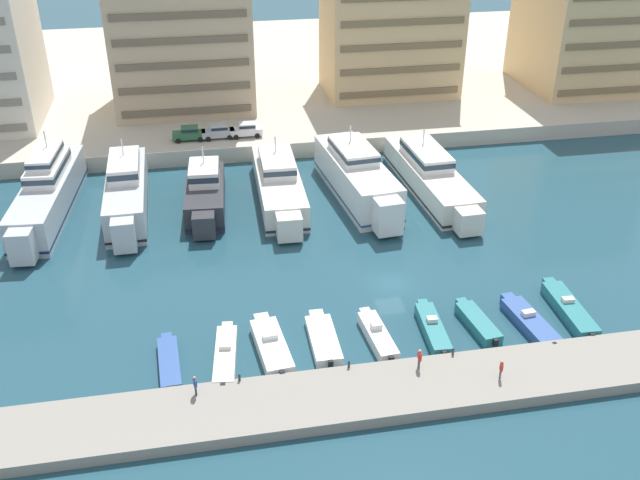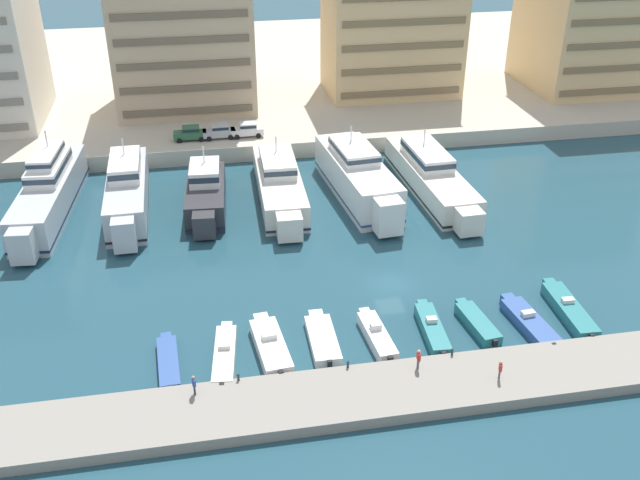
# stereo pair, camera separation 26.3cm
# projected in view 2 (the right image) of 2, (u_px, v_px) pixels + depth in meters

# --- Properties ---
(ground_plane) EXTENTS (400.00, 400.00, 0.00)m
(ground_plane) POSITION_uv_depth(u_px,v_px,m) (391.00, 283.00, 64.56)
(ground_plane) COLOR #234C5B
(quay_promenade) EXTENTS (180.00, 70.00, 2.04)m
(quay_promenade) POSITION_uv_depth(u_px,v_px,m) (289.00, 72.00, 120.13)
(quay_promenade) COLOR beige
(quay_promenade) RESTS_ON ground
(pier_dock) EXTENTS (120.00, 5.83, 0.90)m
(pier_dock) POSITION_uv_depth(u_px,v_px,m) (444.00, 385.00, 51.83)
(pier_dock) COLOR gray
(pier_dock) RESTS_ON ground
(yacht_silver_far_left) EXTENTS (5.82, 22.99, 8.27)m
(yacht_silver_far_left) POSITION_uv_depth(u_px,v_px,m) (49.00, 192.00, 75.77)
(yacht_silver_far_left) COLOR silver
(yacht_silver_far_left) RESTS_ON ground
(yacht_silver_left) EXTENTS (4.35, 20.04, 7.24)m
(yacht_silver_left) POSITION_uv_depth(u_px,v_px,m) (127.00, 191.00, 76.37)
(yacht_silver_left) COLOR silver
(yacht_silver_left) RESTS_ON ground
(yacht_charcoal_mid_left) EXTENTS (4.92, 15.08, 6.41)m
(yacht_charcoal_mid_left) POSITION_uv_depth(u_px,v_px,m) (206.00, 193.00, 76.94)
(yacht_charcoal_mid_left) COLOR #333338
(yacht_charcoal_mid_left) RESTS_ON ground
(yacht_ivory_center_left) EXTENTS (5.17, 20.95, 6.35)m
(yacht_ivory_center_left) POSITION_uv_depth(u_px,v_px,m) (279.00, 183.00, 79.09)
(yacht_ivory_center_left) COLOR silver
(yacht_ivory_center_left) RESTS_ON ground
(yacht_white_center) EXTENTS (6.56, 20.91, 7.36)m
(yacht_white_center) POSITION_uv_depth(u_px,v_px,m) (358.00, 177.00, 79.26)
(yacht_white_center) COLOR white
(yacht_white_center) RESTS_ON ground
(yacht_ivory_center_right) EXTENTS (5.49, 23.15, 6.30)m
(yacht_ivory_center_right) POSITION_uv_depth(u_px,v_px,m) (431.00, 176.00, 80.97)
(yacht_ivory_center_right) COLOR silver
(yacht_ivory_center_right) RESTS_ON ground
(motorboat_blue_far_left) EXTENTS (1.85, 6.97, 0.83)m
(motorboat_blue_far_left) POSITION_uv_depth(u_px,v_px,m) (168.00, 362.00, 54.15)
(motorboat_blue_far_left) COLOR #33569E
(motorboat_blue_far_left) RESTS_ON ground
(motorboat_cream_left) EXTENTS (2.37, 7.87, 1.30)m
(motorboat_cream_left) POSITION_uv_depth(u_px,v_px,m) (225.00, 355.00, 54.74)
(motorboat_cream_left) COLOR beige
(motorboat_cream_left) RESTS_ON ground
(motorboat_white_mid_left) EXTENTS (2.77, 7.92, 1.52)m
(motorboat_white_mid_left) POSITION_uv_depth(u_px,v_px,m) (270.00, 346.00, 55.68)
(motorboat_white_mid_left) COLOR white
(motorboat_white_mid_left) RESTS_ON ground
(motorboat_white_center_left) EXTENTS (2.20, 7.17, 0.84)m
(motorboat_white_center_left) POSITION_uv_depth(u_px,v_px,m) (322.00, 339.00, 56.74)
(motorboat_white_center_left) COLOR white
(motorboat_white_center_left) RESTS_ON ground
(motorboat_white_center) EXTENTS (1.98, 6.97, 1.50)m
(motorboat_white_center) POSITION_uv_depth(u_px,v_px,m) (377.00, 336.00, 56.85)
(motorboat_white_center) COLOR white
(motorboat_white_center) RESTS_ON ground
(motorboat_teal_center_right) EXTENTS (1.97, 7.40, 1.39)m
(motorboat_teal_center_right) POSITION_uv_depth(u_px,v_px,m) (432.00, 329.00, 57.65)
(motorboat_teal_center_right) COLOR teal
(motorboat_teal_center_right) RESTS_ON ground
(motorboat_teal_mid_right) EXTENTS (2.18, 6.34, 0.95)m
(motorboat_teal_mid_right) POSITION_uv_depth(u_px,v_px,m) (477.00, 323.00, 58.43)
(motorboat_teal_mid_right) COLOR teal
(motorboat_teal_mid_right) RESTS_ON ground
(motorboat_blue_right) EXTENTS (2.60, 7.65, 1.30)m
(motorboat_blue_right) POSITION_uv_depth(u_px,v_px,m) (529.00, 322.00, 58.60)
(motorboat_blue_right) COLOR #33569E
(motorboat_blue_right) RESTS_ON ground
(motorboat_teal_far_right) EXTENTS (2.13, 8.61, 1.39)m
(motorboat_teal_far_right) POSITION_uv_depth(u_px,v_px,m) (568.00, 310.00, 60.02)
(motorboat_teal_far_right) COLOR teal
(motorboat_teal_far_right) RESTS_ON ground
(car_green_far_left) EXTENTS (4.13, 1.98, 1.80)m
(car_green_far_left) POSITION_uv_depth(u_px,v_px,m) (190.00, 133.00, 89.49)
(car_green_far_left) COLOR #2D6642
(car_green_far_left) RESTS_ON quay_promenade
(car_silver_left) EXTENTS (4.15, 2.01, 1.80)m
(car_silver_left) POSITION_uv_depth(u_px,v_px,m) (219.00, 131.00, 90.06)
(car_silver_left) COLOR #B7BCC1
(car_silver_left) RESTS_ON quay_promenade
(car_white_mid_left) EXTENTS (4.10, 1.92, 1.80)m
(car_white_mid_left) POSITION_uv_depth(u_px,v_px,m) (247.00, 129.00, 90.61)
(car_white_mid_left) COLOR white
(car_white_mid_left) RESTS_ON quay_promenade
(apartment_block_left) EXTENTS (18.94, 15.84, 21.03)m
(apartment_block_left) POSITION_uv_depth(u_px,v_px,m) (182.00, 37.00, 97.71)
(apartment_block_left) COLOR #C6AD89
(apartment_block_left) RESTS_ON quay_promenade
(apartment_block_mid_left) EXTENTS (19.30, 12.37, 22.05)m
(apartment_block_mid_left) POSITION_uv_depth(u_px,v_px,m) (392.00, 23.00, 102.63)
(apartment_block_mid_left) COLOR #E0BC84
(apartment_block_mid_left) RESTS_ON quay_promenade
(apartment_block_center_left) EXTENTS (18.76, 17.62, 25.27)m
(apartment_block_center_left) POSITION_uv_depth(u_px,v_px,m) (597.00, 7.00, 104.90)
(apartment_block_center_left) COLOR #E0BC84
(apartment_block_center_left) RESTS_ON quay_promenade
(pedestrian_near_edge) EXTENTS (0.28, 0.62, 1.63)m
(pedestrian_near_edge) POSITION_uv_depth(u_px,v_px,m) (194.00, 383.00, 49.83)
(pedestrian_near_edge) COLOR #282D3D
(pedestrian_near_edge) RESTS_ON pier_dock
(pedestrian_mid_deck) EXTENTS (0.34, 0.58, 1.57)m
(pedestrian_mid_deck) POSITION_uv_depth(u_px,v_px,m) (500.00, 368.00, 51.30)
(pedestrian_mid_deck) COLOR #4C515B
(pedestrian_mid_deck) RESTS_ON pier_dock
(pedestrian_far_side) EXTENTS (0.26, 0.65, 1.69)m
(pedestrian_far_side) POSITION_uv_depth(u_px,v_px,m) (419.00, 357.00, 52.29)
(pedestrian_far_side) COLOR #4C515B
(pedestrian_far_side) RESTS_ON pier_dock
(bollard_west) EXTENTS (0.20, 0.20, 0.61)m
(bollard_west) POSITION_uv_depth(u_px,v_px,m) (238.00, 377.00, 51.42)
(bollard_west) COLOR #2D2D33
(bollard_west) RESTS_ON pier_dock
(bollard_west_mid) EXTENTS (0.20, 0.20, 0.61)m
(bollard_west_mid) POSITION_uv_depth(u_px,v_px,m) (348.00, 364.00, 52.69)
(bollard_west_mid) COLOR #2D2D33
(bollard_west_mid) RESTS_ON pier_dock
(bollard_east_mid) EXTENTS (0.20, 0.20, 0.61)m
(bollard_east_mid) POSITION_uv_depth(u_px,v_px,m) (452.00, 352.00, 53.97)
(bollard_east_mid) COLOR #2D2D33
(bollard_east_mid) RESTS_ON pier_dock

